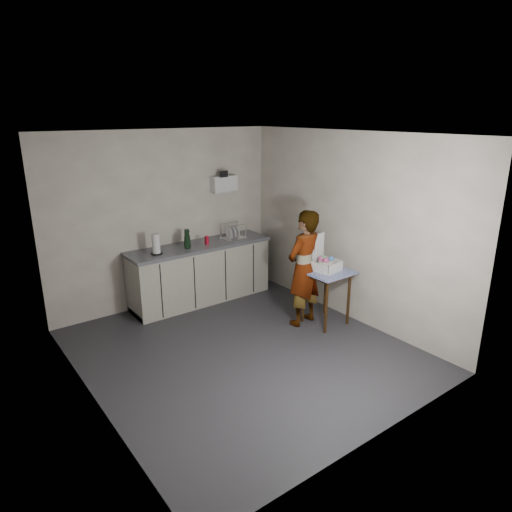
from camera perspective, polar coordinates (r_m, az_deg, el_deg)
ground at (r=5.77m, az=-1.61°, el=-11.74°), size 4.00×4.00×0.00m
wall_back at (r=6.93m, az=-11.27°, el=4.53°), size 3.60×0.02×2.60m
wall_right at (r=6.42m, az=11.48°, el=3.47°), size 0.02×4.00×2.60m
wall_left at (r=4.53m, az=-20.61°, el=-3.30°), size 0.02×4.00×2.60m
ceiling at (r=5.04m, az=-1.87°, el=14.94°), size 3.60×4.00×0.01m
kitchen_counter at (r=7.10m, az=-6.93°, el=-2.28°), size 2.24×0.62×0.91m
wall_shelf at (r=7.26m, az=-4.06°, el=9.01°), size 0.42×0.18×0.37m
side_table at (r=6.28m, az=8.84°, el=-2.68°), size 0.61×0.61×0.77m
standing_man at (r=6.20m, az=5.99°, el=-1.54°), size 0.65×0.49×1.61m
soap_bottle at (r=6.74m, az=-8.60°, el=2.06°), size 0.14×0.14×0.27m
soda_can at (r=6.95m, az=-6.18°, el=2.01°), size 0.06×0.06×0.12m
dark_bottle at (r=6.88m, az=-8.62°, el=2.30°), size 0.07×0.07×0.25m
paper_towel at (r=6.55m, az=-12.39°, el=1.41°), size 0.16×0.16×0.29m
dish_rack at (r=7.20m, az=-2.90°, el=2.60°), size 0.36×0.27×0.25m
bakery_box at (r=6.24m, az=8.57°, el=-0.79°), size 0.39×0.40×0.47m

